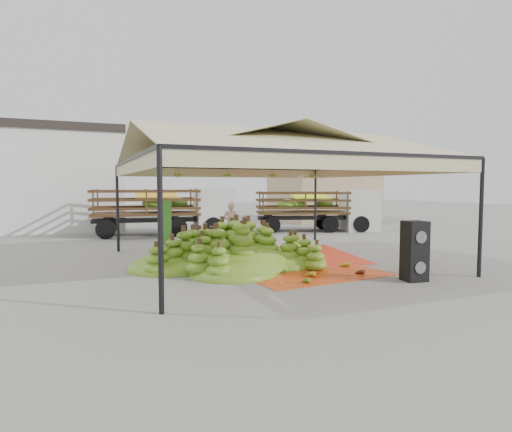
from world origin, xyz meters
name	(u,v)px	position (x,y,z in m)	size (l,w,h in m)	color
ground	(269,262)	(0.00, 0.00, 0.00)	(90.00, 90.00, 0.00)	slate
canopy_tent	(270,152)	(0.00, 0.00, 3.30)	(8.10, 8.10, 4.00)	black
building_tan	(323,189)	(10.00, 13.00, 2.07)	(6.30, 5.30, 4.10)	tan
tarp_left	(302,270)	(0.32, -1.43, 0.01)	(3.71, 3.54, 0.01)	orange
tarp_right	(292,255)	(1.22, 0.85, 0.01)	(4.00, 4.20, 0.01)	#E34215
banana_heap	(235,245)	(-1.21, -0.28, 0.63)	(5.90, 4.84, 1.26)	#467B19
hand_yellow_a	(309,273)	(-0.02, -2.39, 0.11)	(0.48, 0.39, 0.22)	gold
hand_yellow_b	(344,264)	(1.58, -1.63, 0.10)	(0.43, 0.35, 0.19)	gold
hand_red_a	(422,273)	(2.76, -3.34, 0.09)	(0.38, 0.31, 0.17)	#552C13
hand_red_b	(359,272)	(1.34, -2.62, 0.09)	(0.39, 0.32, 0.18)	#512312
hand_green	(304,280)	(-0.45, -2.93, 0.09)	(0.39, 0.32, 0.18)	#436F17
hanging_bunches	(250,176)	(-0.37, 0.62, 2.62)	(4.74, 0.24, 0.20)	#407618
speaker_stack	(415,251)	(2.16, -3.70, 0.73)	(0.58, 0.52, 1.46)	black
banana_leaves	(160,263)	(-3.08, 1.19, 0.00)	(0.96, 1.36, 3.70)	#2B681B
vendor	(231,223)	(0.31, 4.31, 0.83)	(0.61, 0.40, 1.66)	gray
truck_left	(170,206)	(-1.23, 8.56, 1.36)	(6.68, 3.02, 2.21)	#493518
truck_right	(321,206)	(6.33, 7.27, 1.29)	(6.43, 3.93, 2.09)	#492E18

